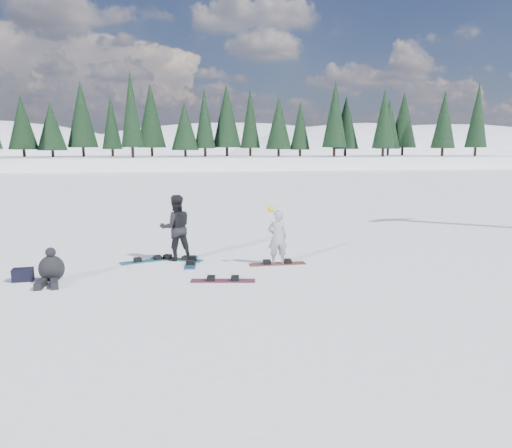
{
  "coord_description": "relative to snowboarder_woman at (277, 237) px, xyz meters",
  "views": [
    {
      "loc": [
        -2.1,
        -11.69,
        3.17
      ],
      "look_at": [
        -0.15,
        1.05,
        1.1
      ],
      "focal_mm": 35.0,
      "sensor_mm": 36.0,
      "label": 1
    }
  ],
  "objects": [
    {
      "name": "snowboard_loose_a",
      "position": [
        -2.26,
        0.53,
        -0.73
      ],
      "size": [
        0.41,
        1.52,
        0.03
      ],
      "primitive_type": "cube",
      "rotation": [
        0.0,
        0.0,
        1.48
      ],
      "color": "navy",
      "rests_on": "ground"
    },
    {
      "name": "snowboarder_woman",
      "position": [
        0.0,
        0.0,
        0.0
      ],
      "size": [
        0.57,
        0.4,
        1.6
      ],
      "rotation": [
        0.0,
        0.0,
        3.21
      ],
      "color": "#A4A4A9",
      "rests_on": "ground"
    },
    {
      "name": "snowboard_woman",
      "position": [
        0.0,
        0.0,
        -0.73
      ],
      "size": [
        1.5,
        0.31,
        0.03
      ],
      "primitive_type": "cube",
      "rotation": [
        0.0,
        0.0,
        0.02
      ],
      "color": "maroon",
      "rests_on": "ground"
    },
    {
      "name": "snowboarder_man",
      "position": [
        -2.65,
        0.94,
        0.16
      ],
      "size": [
        1.0,
        0.85,
        1.81
      ],
      "primitive_type": "imported",
      "rotation": [
        0.0,
        0.0,
        3.34
      ],
      "color": "black",
      "rests_on": "ground"
    },
    {
      "name": "ground",
      "position": [
        -0.42,
        -1.01,
        -0.75
      ],
      "size": [
        420.0,
        420.0,
        0.0
      ],
      "primitive_type": "plane",
      "color": "white",
      "rests_on": "ground"
    },
    {
      "name": "seated_rider",
      "position": [
        -5.5,
        -0.94,
        -0.43
      ],
      "size": [
        0.65,
        1.01,
        0.82
      ],
      "rotation": [
        0.0,
        0.0,
        0.13
      ],
      "color": "black",
      "rests_on": "ground"
    },
    {
      "name": "alpine_backdrop",
      "position": [
        -12.14,
        188.15,
        -14.72
      ],
      "size": [
        412.5,
        227.0,
        53.2
      ],
      "color": "white",
      "rests_on": "ground"
    },
    {
      "name": "snowboard_loose_c",
      "position": [
        -3.43,
        0.88,
        -0.73
      ],
      "size": [
        1.51,
        0.77,
        0.03
      ],
      "primitive_type": "cube",
      "rotation": [
        0.0,
        0.0,
        0.35
      ],
      "color": "#187388",
      "rests_on": "ground"
    },
    {
      "name": "gear_bag",
      "position": [
        -6.2,
        -0.68,
        -0.6
      ],
      "size": [
        0.48,
        0.34,
        0.3
      ],
      "primitive_type": "cube",
      "rotation": [
        0.0,
        0.0,
        0.1
      ],
      "color": "black",
      "rests_on": "ground"
    },
    {
      "name": "snowboard_loose_b",
      "position": [
        -1.57,
        -1.43,
        -0.73
      ],
      "size": [
        1.53,
        0.5,
        0.03
      ],
      "primitive_type": "cube",
      "rotation": [
        0.0,
        0.0,
        -0.15
      ],
      "color": "maroon",
      "rests_on": "ground"
    },
    {
      "name": "snowboard_man",
      "position": [
        -2.65,
        0.94,
        -0.73
      ],
      "size": [
        1.48,
        0.89,
        0.03
      ],
      "primitive_type": "cube",
      "rotation": [
        0.0,
        0.0,
        -0.44
      ],
      "color": "#166B7D",
      "rests_on": "ground"
    }
  ]
}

